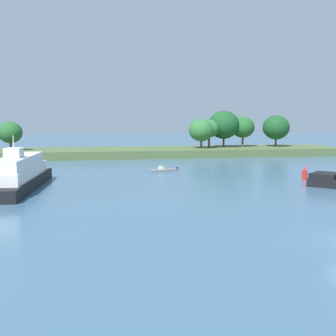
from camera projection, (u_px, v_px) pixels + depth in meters
treeline_island at (159, 145)px, 99.83m from camera, size 88.67×15.40×9.76m
fishing_skiff at (163, 170)px, 71.49m from camera, size 5.03×2.99×0.86m
white_riverboat at (20, 174)px, 54.44m from camera, size 5.92×20.58×6.40m
channel_buoy_red at (305, 174)px, 62.42m from camera, size 0.70×0.70×1.90m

